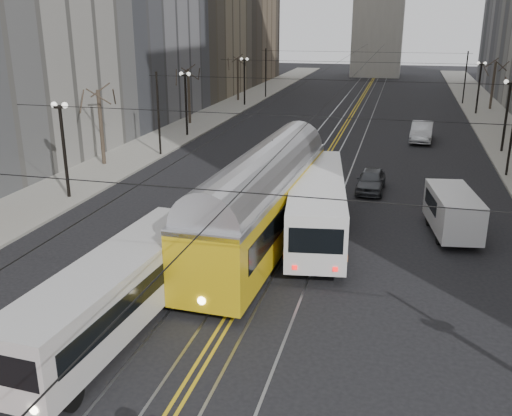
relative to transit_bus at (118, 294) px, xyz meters
The scene contains 13 objects.
sidewalk_left 41.85m from the transit_bus, 105.96° to the left, with size 5.00×140.00×0.15m, color gray.
sidewalk_right 44.29m from the transit_bus, 65.30° to the left, with size 5.00×140.00×0.15m, color gray.
streetcar_rails 40.40m from the transit_bus, 85.03° to the left, with size 4.80×130.00×0.02m, color gray.
centre_lines 40.40m from the transit_bus, 85.03° to the left, with size 0.42×130.00×0.01m, color gold.
lamp_posts 24.27m from the transit_bus, 81.69° to the left, with size 27.60×57.20×5.60m.
street_trees 30.70m from the transit_bus, 83.45° to the left, with size 31.68×53.28×5.60m.
trolley_wires 30.35m from the transit_bus, 83.36° to the left, with size 25.96×120.00×6.60m.
transit_bus is the anchor object (origin of this frame).
streetcar 9.46m from the transit_bus, 71.49° to the left, with size 2.91×15.65×3.69m, color gold.
rear_bus 12.04m from the transit_bus, 63.88° to the left, with size 2.56×11.77×3.07m, color white.
cargo_van 17.37m from the transit_bus, 46.56° to the left, with size 1.96×5.10×2.26m, color beige.
sedan_grey 20.90m from the transit_bus, 68.96° to the left, with size 1.68×4.17×1.42m, color #404348.
sedan_silver 37.91m from the transit_bus, 73.29° to the left, with size 1.82×5.23×1.72m, color #B9BCC1.
Camera 1 is at (5.60, -11.28, 10.50)m, focal length 40.00 mm.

